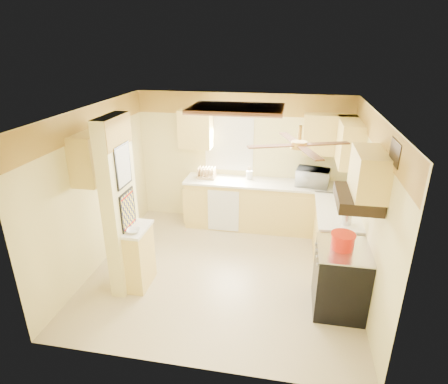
% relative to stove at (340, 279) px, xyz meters
% --- Properties ---
extents(floor, '(4.00, 4.00, 0.00)m').
position_rel_stove_xyz_m(floor, '(-1.67, 0.55, -0.46)').
color(floor, tan).
rests_on(floor, ground).
extents(ceiling, '(4.00, 4.00, 0.00)m').
position_rel_stove_xyz_m(ceiling, '(-1.67, 0.55, 2.04)').
color(ceiling, white).
rests_on(ceiling, wall_back).
extents(wall_back, '(4.00, 0.00, 4.00)m').
position_rel_stove_xyz_m(wall_back, '(-1.67, 2.45, 0.79)').
color(wall_back, '#F1E293').
rests_on(wall_back, floor).
extents(wall_front, '(4.00, 0.00, 4.00)m').
position_rel_stove_xyz_m(wall_front, '(-1.67, -1.35, 0.79)').
color(wall_front, '#F1E293').
rests_on(wall_front, floor).
extents(wall_left, '(0.00, 3.80, 3.80)m').
position_rel_stove_xyz_m(wall_left, '(-3.67, 0.55, 0.79)').
color(wall_left, '#F1E293').
rests_on(wall_left, floor).
extents(wall_right, '(0.00, 3.80, 3.80)m').
position_rel_stove_xyz_m(wall_right, '(0.33, 0.55, 0.79)').
color(wall_right, '#F1E293').
rests_on(wall_right, floor).
extents(wallpaper_border, '(4.00, 0.02, 0.40)m').
position_rel_stove_xyz_m(wallpaper_border, '(-1.67, 2.43, 1.84)').
color(wallpaper_border, yellow).
rests_on(wallpaper_border, wall_back).
extents(partition_column, '(0.20, 0.70, 2.50)m').
position_rel_stove_xyz_m(partition_column, '(-3.02, 0.00, 0.79)').
color(partition_column, '#F1E293').
rests_on(partition_column, floor).
extents(partition_ledge, '(0.25, 0.55, 0.90)m').
position_rel_stove_xyz_m(partition_ledge, '(-2.80, 0.00, -0.01)').
color(partition_ledge, '#EACC69').
rests_on(partition_ledge, floor).
extents(ledge_top, '(0.28, 0.58, 0.04)m').
position_rel_stove_xyz_m(ledge_top, '(-2.80, 0.00, 0.46)').
color(ledge_top, white).
rests_on(ledge_top, partition_ledge).
extents(lower_cabinets_back, '(3.00, 0.60, 0.90)m').
position_rel_stove_xyz_m(lower_cabinets_back, '(-1.17, 2.15, -0.01)').
color(lower_cabinets_back, '#EACC69').
rests_on(lower_cabinets_back, floor).
extents(lower_cabinets_right, '(0.60, 1.40, 0.90)m').
position_rel_stove_xyz_m(lower_cabinets_right, '(0.03, 1.15, -0.01)').
color(lower_cabinets_right, '#EACC69').
rests_on(lower_cabinets_right, floor).
extents(countertop_back, '(3.04, 0.64, 0.04)m').
position_rel_stove_xyz_m(countertop_back, '(-1.17, 2.14, 0.46)').
color(countertop_back, white).
rests_on(countertop_back, lower_cabinets_back).
extents(countertop_right, '(0.64, 1.44, 0.04)m').
position_rel_stove_xyz_m(countertop_right, '(0.02, 1.15, 0.46)').
color(countertop_right, white).
rests_on(countertop_right, lower_cabinets_right).
extents(dishwasher_panel, '(0.58, 0.02, 0.80)m').
position_rel_stove_xyz_m(dishwasher_panel, '(-1.92, 1.84, -0.03)').
color(dishwasher_panel, white).
rests_on(dishwasher_panel, lower_cabinets_back).
extents(window, '(0.92, 0.02, 1.02)m').
position_rel_stove_xyz_m(window, '(-1.92, 2.44, 1.09)').
color(window, white).
rests_on(window, wall_back).
extents(upper_cab_back_left, '(0.60, 0.35, 0.70)m').
position_rel_stove_xyz_m(upper_cab_back_left, '(-2.52, 2.27, 1.39)').
color(upper_cab_back_left, '#EACC69').
rests_on(upper_cab_back_left, wall_back).
extents(upper_cab_back_right, '(0.90, 0.35, 0.70)m').
position_rel_stove_xyz_m(upper_cab_back_right, '(-0.12, 2.27, 1.39)').
color(upper_cab_back_right, '#EACC69').
rests_on(upper_cab_back_right, wall_back).
extents(upper_cab_right, '(0.35, 1.00, 0.70)m').
position_rel_stove_xyz_m(upper_cab_right, '(0.16, 1.80, 1.39)').
color(upper_cab_right, '#EACC69').
rests_on(upper_cab_right, wall_right).
extents(upper_cab_left_wall, '(0.35, 0.75, 0.70)m').
position_rel_stove_xyz_m(upper_cab_left_wall, '(-3.49, 0.30, 1.39)').
color(upper_cab_left_wall, '#EACC69').
rests_on(upper_cab_left_wall, wall_left).
extents(upper_cab_over_stove, '(0.35, 0.76, 0.52)m').
position_rel_stove_xyz_m(upper_cab_over_stove, '(0.16, 0.00, 1.49)').
color(upper_cab_over_stove, '#EACC69').
rests_on(upper_cab_over_stove, wall_right).
extents(stove, '(0.68, 0.77, 0.92)m').
position_rel_stove_xyz_m(stove, '(0.00, 0.00, 0.00)').
color(stove, black).
rests_on(stove, floor).
extents(range_hood, '(0.50, 0.76, 0.14)m').
position_rel_stove_xyz_m(range_hood, '(0.07, 0.00, 1.16)').
color(range_hood, black).
rests_on(range_hood, upper_cab_over_stove).
extents(poster_menu, '(0.02, 0.42, 0.57)m').
position_rel_stove_xyz_m(poster_menu, '(-2.91, 0.00, 1.39)').
color(poster_menu, black).
rests_on(poster_menu, partition_column).
extents(poster_nashville, '(0.02, 0.42, 0.57)m').
position_rel_stove_xyz_m(poster_nashville, '(-2.91, 0.00, 0.74)').
color(poster_nashville, black).
rests_on(poster_nashville, partition_column).
extents(ceiling_light_panel, '(1.35, 0.95, 0.06)m').
position_rel_stove_xyz_m(ceiling_light_panel, '(-1.57, 1.05, 2.00)').
color(ceiling_light_panel, brown).
rests_on(ceiling_light_panel, ceiling).
extents(ceiling_fan, '(1.15, 1.15, 0.26)m').
position_rel_stove_xyz_m(ceiling_fan, '(-0.67, -0.15, 1.83)').
color(ceiling_fan, gold).
rests_on(ceiling_fan, ceiling).
extents(vent_grate, '(0.02, 0.40, 0.25)m').
position_rel_stove_xyz_m(vent_grate, '(0.31, -0.35, 1.84)').
color(vent_grate, black).
rests_on(vent_grate, wall_right).
extents(microwave, '(0.63, 0.47, 0.32)m').
position_rel_stove_xyz_m(microwave, '(-0.34, 2.12, 0.64)').
color(microwave, white).
rests_on(microwave, countertop_back).
extents(bowl, '(0.23, 0.23, 0.05)m').
position_rel_stove_xyz_m(bowl, '(-2.79, -0.13, 0.50)').
color(bowl, white).
rests_on(bowl, ledge_top).
extents(dutch_oven, '(0.31, 0.31, 0.21)m').
position_rel_stove_xyz_m(dutch_oven, '(-0.03, 0.01, 0.56)').
color(dutch_oven, red).
rests_on(dutch_oven, stove).
extents(kettle, '(0.14, 0.14, 0.21)m').
position_rel_stove_xyz_m(kettle, '(0.09, 0.66, 0.58)').
color(kettle, silver).
rests_on(kettle, countertop_right).
extents(dish_rack, '(0.35, 0.26, 0.20)m').
position_rel_stove_xyz_m(dish_rack, '(-2.31, 2.18, 0.55)').
color(dish_rack, tan).
rests_on(dish_rack, countertop_back).
extents(utensil_crock, '(0.12, 0.12, 0.24)m').
position_rel_stove_xyz_m(utensil_crock, '(-1.50, 2.26, 0.56)').
color(utensil_crock, white).
rests_on(utensil_crock, countertop_back).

